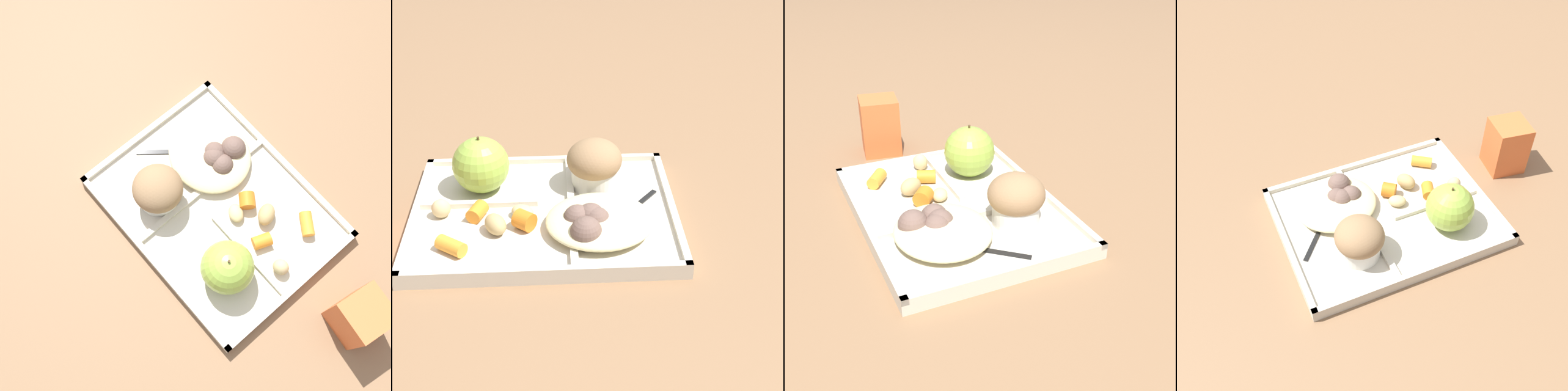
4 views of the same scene
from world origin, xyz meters
TOP-DOWN VIEW (x-y plane):
  - ground at (0.00, 0.00)m, footprint 6.00×6.00m
  - lunch_tray at (-0.00, 0.00)m, footprint 0.35×0.27m
  - green_apple at (-0.09, 0.06)m, footprint 0.08×0.08m
  - bran_muffin at (0.07, 0.06)m, footprint 0.08×0.08m
  - carrot_slice_near_corner at (-0.09, -0.01)m, footprint 0.03×0.03m
  - carrot_slice_tilted at (-0.02, -0.04)m, footprint 0.03×0.03m
  - carrot_slice_center at (-0.11, -0.08)m, footprint 0.04×0.04m
  - potato_chunk_large at (-0.06, -0.05)m, footprint 0.04×0.04m
  - potato_chunk_golden at (-0.03, -0.01)m, footprint 0.04×0.03m
  - potato_chunk_corner at (-0.13, -0.01)m, footprint 0.03×0.03m
  - egg_noodle_pile at (0.07, -0.05)m, footprint 0.14×0.13m
  - meatball_front at (0.06, -0.05)m, footprint 0.04×0.04m
  - meatball_back at (0.05, -0.08)m, footprint 0.04×0.04m
  - meatball_center at (0.04, -0.05)m, footprint 0.04×0.04m
  - meatball_side at (0.07, -0.05)m, footprint 0.04×0.04m
  - plastic_fork at (0.09, -0.04)m, footprint 0.11×0.13m
  - milk_carton at (-0.26, -0.04)m, footprint 0.07×0.07m

SIDE VIEW (x-z plane):
  - ground at x=0.00m, z-range 0.00..0.00m
  - lunch_tray at x=0.00m, z-range 0.00..0.02m
  - plastic_fork at x=0.09m, z-range 0.01..0.02m
  - potato_chunk_golden at x=-0.03m, z-range 0.01..0.03m
  - carrot_slice_center at x=-0.11m, z-range 0.01..0.03m
  - carrot_slice_near_corner at x=-0.09m, z-range 0.01..0.03m
  - carrot_slice_tilted at x=-0.02m, z-range 0.01..0.04m
  - potato_chunk_large at x=-0.06m, z-range 0.01..0.04m
  - potato_chunk_corner at x=-0.13m, z-range 0.01..0.04m
  - egg_noodle_pile at x=0.07m, z-range 0.01..0.04m
  - meatball_side at x=0.07m, z-range 0.01..0.05m
  - meatball_center at x=0.04m, z-range 0.01..0.05m
  - meatball_front at x=0.06m, z-range 0.01..0.05m
  - meatball_back at x=0.05m, z-range 0.01..0.05m
  - milk_carton at x=-0.26m, z-range 0.00..0.10m
  - bran_muffin at x=0.07m, z-range 0.01..0.09m
  - green_apple at x=-0.09m, z-range 0.01..0.09m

